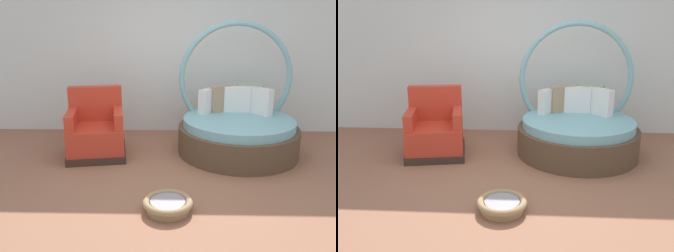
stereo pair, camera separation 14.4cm
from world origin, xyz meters
The scene contains 5 objects.
ground_plane centered at (0.00, 0.00, -0.01)m, with size 8.00×8.00×0.02m, color #936047.
back_wall centered at (0.00, 2.32, 1.58)m, with size 8.00×0.12×3.16m, color silver.
round_daybed centered at (0.89, 1.31, 0.37)m, with size 1.71×1.71×1.86m.
red_armchair centered at (-1.14, 1.12, 0.33)m, with size 0.92×0.92×0.94m.
pet_basket centered at (-0.08, -0.44, 0.07)m, with size 0.51×0.51×0.13m.
Camera 1 is at (0.01, -3.63, 1.88)m, focal length 37.80 mm.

